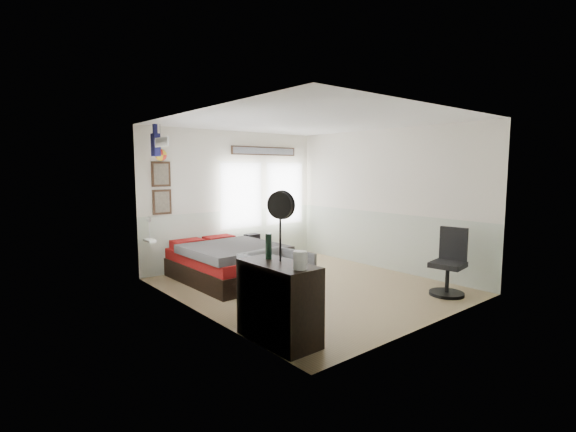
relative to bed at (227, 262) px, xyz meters
name	(u,v)px	position (x,y,z in m)	size (l,w,h in m)	color
ground_plane	(308,286)	(0.83, -1.18, -0.32)	(4.00, 4.50, 0.01)	#967C52
room_shell	(297,189)	(0.76, -0.99, 1.30)	(4.02, 4.52, 2.71)	beige
wall_decor	(190,160)	(-0.27, 0.78, 1.78)	(3.55, 1.32, 1.44)	#3C2416
bed	(227,262)	(0.00, 0.00, 0.00)	(1.50, 2.05, 0.65)	black
dresser	(279,302)	(-0.91, -2.60, 0.13)	(0.48, 1.00, 0.90)	black
armchair	(277,278)	(-0.11, -1.56, 0.07)	(0.82, 0.84, 0.77)	#5B5B5B
nightstand	(252,253)	(1.07, 0.78, -0.09)	(0.44, 0.36, 0.44)	black
task_chair	(449,268)	(2.21, -2.91, 0.11)	(0.53, 0.53, 1.04)	black
kettle	(300,260)	(-0.91, -2.97, 0.68)	(0.17, 0.14, 0.19)	silver
bottle	(269,246)	(-0.86, -2.35, 0.73)	(0.07, 0.07, 0.30)	black
stand_fan	(281,206)	(-0.82, -2.54, 1.21)	(0.19, 0.32, 0.81)	black
black_bag	(252,238)	(1.07, 0.78, 0.21)	(0.29, 0.19, 0.17)	black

